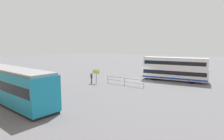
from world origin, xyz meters
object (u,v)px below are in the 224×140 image
at_px(tram_yellow, 8,84).
at_px(info_sign, 96,73).
at_px(double_decker_bus, 174,69).
at_px(pedestrian_near_railing, 91,77).

height_order(tram_yellow, info_sign, tram_yellow).
bearing_deg(tram_yellow, double_decker_bus, -123.31).
relative_size(double_decker_bus, pedestrian_near_railing, 6.05).
relative_size(double_decker_bus, tram_yellow, 0.67).
xyz_separation_m(tram_yellow, pedestrian_near_railing, (-2.61, -11.70, -0.89)).
bearing_deg(double_decker_bus, tram_yellow, 56.69).
xyz_separation_m(double_decker_bus, pedestrian_near_railing, (10.71, 8.58, -1.00)).
relative_size(pedestrian_near_railing, info_sign, 0.77).
bearing_deg(info_sign, tram_yellow, 75.72).
distance_m(tram_yellow, info_sign, 12.63).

